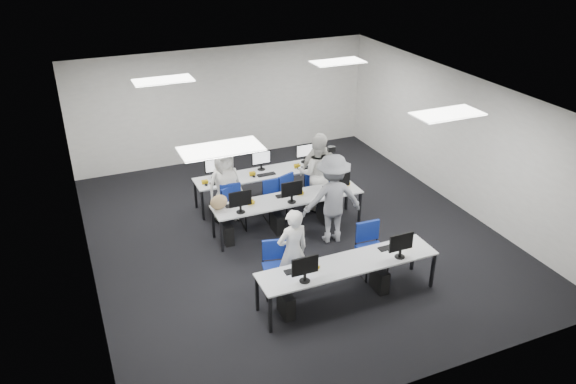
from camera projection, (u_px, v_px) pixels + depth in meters
name	position (u px, v px, depth m)	size (l,w,h in m)	color
room	(292.00, 168.00, 11.12)	(9.00, 9.02, 3.00)	black
ceiling_panels	(292.00, 95.00, 10.45)	(5.20, 4.60, 0.02)	white
desk_front	(348.00, 265.00, 9.51)	(3.20, 0.70, 0.73)	#B4B6B9
desk_mid	(288.00, 200.00, 11.65)	(3.20, 0.70, 0.73)	#B4B6B9
desk_back	(264.00, 175.00, 12.80)	(3.20, 0.70, 0.73)	#B4B6B9
equipment_front	(338.00, 284.00, 9.57)	(2.51, 0.41, 1.19)	#0C35A1
equipment_mid	(280.00, 216.00, 11.71)	(2.91, 0.41, 1.19)	white
equipment_back	(272.00, 185.00, 13.02)	(2.91, 0.41, 1.19)	white
chair_0	(277.00, 277.00, 9.85)	(0.57, 0.60, 0.95)	navy
chair_1	(371.00, 258.00, 10.37)	(0.51, 0.55, 0.99)	navy
chair_2	(234.00, 215.00, 11.88)	(0.51, 0.54, 0.94)	navy
chair_3	(275.00, 208.00, 12.21)	(0.45, 0.49, 0.88)	navy
chair_4	(316.00, 198.00, 12.68)	(0.53, 0.56, 0.83)	navy
chair_5	(225.00, 210.00, 12.13)	(0.57, 0.59, 0.89)	navy
chair_6	(280.00, 197.00, 12.62)	(0.60, 0.62, 0.92)	navy
chair_7	(321.00, 191.00, 12.96)	(0.50, 0.52, 0.84)	navy
handbag	(219.00, 202.00, 11.15)	(0.37, 0.24, 0.30)	#9D8051
student_0	(293.00, 252.00, 9.66)	(0.59, 0.39, 1.62)	white
student_1	(317.00, 173.00, 12.42)	(0.85, 0.66, 1.74)	white
student_2	(225.00, 185.00, 11.99)	(0.80, 0.52, 1.63)	white
student_3	(319.00, 169.00, 12.65)	(1.00, 0.42, 1.71)	white
photographer	(333.00, 199.00, 11.16)	(1.21, 0.70, 1.87)	gray
dslr_camera	(331.00, 149.00, 10.86)	(0.14, 0.18, 0.10)	black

